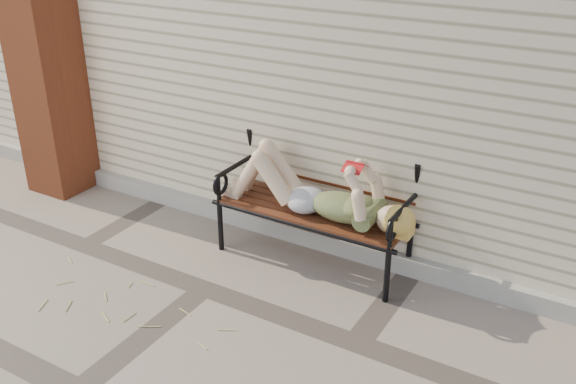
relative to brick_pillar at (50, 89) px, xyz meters
The scene contains 7 objects.
ground 2.62m from the brick_pillar, 18.06° to the right, with size 80.00×80.00×0.00m, color gray.
house_wall 3.26m from the brick_pillar, 44.37° to the left, with size 8.00×4.00×3.00m, color beige.
foundation_strip 2.49m from the brick_pillar, ahead, with size 8.00×0.10×0.15m, color #9C978C.
brick_pillar is the anchor object (origin of this frame).
garden_bench 2.83m from the brick_pillar, ahead, with size 1.65×0.66×1.07m.
reading_woman 2.83m from the brick_pillar, ahead, with size 1.56×0.35×0.49m.
straw_scatter 2.41m from the brick_pillar, 48.04° to the right, with size 2.96×1.74×0.01m.
Camera 1 is at (2.57, -3.14, 2.72)m, focal length 40.00 mm.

